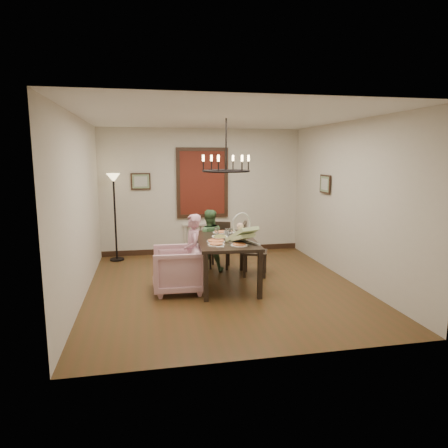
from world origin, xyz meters
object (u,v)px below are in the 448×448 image
object	(u,v)px
chair_far	(220,245)
armchair	(178,269)
dining_table	(226,244)
elderly_woman	(193,259)
drinking_glass	(227,233)
chair_right	(255,249)
floor_lamp	(115,218)
baby_bouncer	(242,233)
seated_man	(209,246)

from	to	relation	value
chair_far	armchair	xyz separation A→B (m)	(-0.93, -1.27, -0.08)
dining_table	chair_far	world-z (taller)	chair_far
elderly_woman	drinking_glass	distance (m)	0.83
chair_far	chair_right	bearing A→B (deg)	-31.76
drinking_glass	armchair	bearing A→B (deg)	-155.80
chair_right	armchair	world-z (taller)	chair_right
armchair	drinking_glass	xyz separation A→B (m)	(0.90, 0.41, 0.50)
chair_far	floor_lamp	size ratio (longest dim) A/B	0.50
dining_table	baby_bouncer	xyz separation A→B (m)	(0.18, -0.40, 0.26)
elderly_woman	seated_man	world-z (taller)	elderly_woman
armchair	elderly_woman	size ratio (longest dim) A/B	0.77
dining_table	armchair	xyz separation A→B (m)	(-0.85, -0.22, -0.34)
chair_far	drinking_glass	distance (m)	0.96
chair_far	elderly_woman	bearing A→B (deg)	-100.52
baby_bouncer	armchair	bearing A→B (deg)	148.19
seated_man	floor_lamp	world-z (taller)	floor_lamp
baby_bouncer	seated_man	bearing A→B (deg)	83.07
seated_man	floor_lamp	distance (m)	2.18
seated_man	drinking_glass	bearing A→B (deg)	114.18
drinking_glass	floor_lamp	world-z (taller)	floor_lamp
chair_far	elderly_woman	world-z (taller)	elderly_woman
chair_right	drinking_glass	size ratio (longest dim) A/B	6.90
armchair	floor_lamp	bearing A→B (deg)	-151.57
chair_far	chair_right	distance (m)	0.85
floor_lamp	drinking_glass	bearing A→B (deg)	-42.40
dining_table	elderly_woman	world-z (taller)	elderly_woman
chair_right	elderly_woman	distance (m)	1.36
dining_table	baby_bouncer	distance (m)	0.51
dining_table	seated_man	xyz separation A→B (m)	(-0.16, 0.88, -0.22)
chair_far	armchair	bearing A→B (deg)	-108.19
chair_right	armchair	size ratio (longest dim) A/B	1.23
drinking_glass	floor_lamp	xyz separation A→B (m)	(-2.02, 1.85, 0.03)
chair_right	armchair	distance (m)	1.61
seated_man	drinking_glass	distance (m)	0.82
chair_far	armchair	distance (m)	1.58
chair_far	seated_man	distance (m)	0.30
dining_table	drinking_glass	bearing A→B (deg)	76.87
dining_table	floor_lamp	world-z (taller)	floor_lamp
chair_right	baby_bouncer	size ratio (longest dim) A/B	1.90
seated_man	baby_bouncer	xyz separation A→B (m)	(0.34, -1.28, 0.48)
dining_table	chair_far	size ratio (longest dim) A/B	1.96
elderly_woman	seated_man	size ratio (longest dim) A/B	1.06
chair_far	baby_bouncer	bearing A→B (deg)	-68.09
chair_far	baby_bouncer	world-z (taller)	baby_bouncer
dining_table	seated_man	size ratio (longest dim) A/B	1.78
baby_bouncer	chair_right	bearing A→B (deg)	39.17
chair_right	baby_bouncer	world-z (taller)	baby_bouncer
drinking_glass	elderly_woman	bearing A→B (deg)	-149.69
dining_table	chair_far	xyz separation A→B (m)	(0.08, 1.05, -0.26)
dining_table	armchair	bearing A→B (deg)	-161.99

